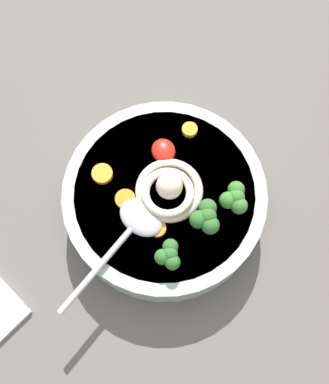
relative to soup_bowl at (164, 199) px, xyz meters
The scene contains 12 objects.
table_slab 5.87cm from the soup_bowl, 134.43° to the left, with size 136.15×136.15×4.47cm, color #5B5651.
soup_bowl is the anchor object (origin of this frame).
noodle_pile 4.26cm from the soup_bowl, 56.04° to the left, with size 9.63×9.44×3.87cm.
soup_spoon 7.18cm from the soup_bowl, 56.59° to the right, with size 12.31×16.23×1.60cm.
chili_sauce_dollop 6.74cm from the soup_bowl, 161.69° to the left, with size 3.48×3.13×1.56cm, color red.
broccoli_floret_left 10.25cm from the soup_bowl, 61.99° to the left, with size 4.22×3.63×3.34cm.
broccoli_floret_far 8.34cm from the soup_bowl, 33.44° to the left, with size 4.45×3.83×3.52cm.
broccoli_floret_beside_noodles 9.97cm from the soup_bowl, 14.49° to the right, with size 3.78×3.25×2.99cm.
carrot_slice_extra_b 10.03cm from the soup_bowl, 141.01° to the left, with size 2.10×2.10×0.76cm, color orange.
carrot_slice_extra_a 9.13cm from the soup_bowl, 124.21° to the right, with size 2.74×2.74×0.76cm, color orange.
carrot_slice_right 6.11cm from the soup_bowl, 27.88° to the right, with size 2.20×2.20×0.74cm, color orange.
carrot_slice_rear 6.13cm from the soup_bowl, 95.61° to the right, with size 2.62×2.62×0.64cm, color orange.
Camera 1 is at (21.03, -7.84, 68.35)cm, focal length 44.19 mm.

